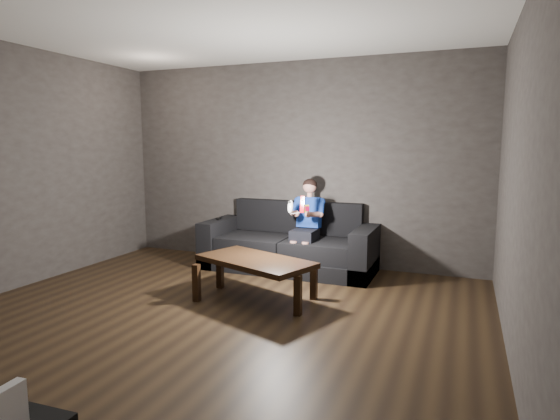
% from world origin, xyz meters
% --- Properties ---
extents(floor, '(5.00, 5.00, 0.00)m').
position_xyz_m(floor, '(0.00, 0.00, 0.00)').
color(floor, black).
rests_on(floor, ground).
extents(back_wall, '(5.00, 0.04, 2.70)m').
position_xyz_m(back_wall, '(0.00, 2.50, 1.35)').
color(back_wall, '#373130').
rests_on(back_wall, ground).
extents(right_wall, '(0.04, 5.00, 2.70)m').
position_xyz_m(right_wall, '(2.50, 0.00, 1.35)').
color(right_wall, '#373130').
rests_on(right_wall, ground).
extents(ceiling, '(5.00, 5.00, 0.02)m').
position_xyz_m(ceiling, '(0.00, 0.00, 2.70)').
color(ceiling, silver).
rests_on(ceiling, back_wall).
extents(sofa, '(2.21, 0.95, 0.85)m').
position_xyz_m(sofa, '(0.06, 2.13, 0.28)').
color(sofa, black).
rests_on(sofa, floor).
extents(child, '(0.43, 0.53, 1.06)m').
position_xyz_m(child, '(0.31, 2.07, 0.71)').
color(child, black).
rests_on(child, sofa).
extents(wii_remote_red, '(0.05, 0.08, 0.20)m').
position_xyz_m(wii_remote_red, '(0.39, 1.66, 0.91)').
color(wii_remote_red, red).
rests_on(wii_remote_red, child).
extents(nunchuk_white, '(0.07, 0.10, 0.17)m').
position_xyz_m(nunchuk_white, '(0.24, 1.66, 0.88)').
color(nunchuk_white, white).
rests_on(nunchuk_white, child).
extents(wii_remote_black, '(0.06, 0.14, 0.03)m').
position_xyz_m(wii_remote_black, '(-0.94, 2.05, 0.62)').
color(wii_remote_black, black).
rests_on(wii_remote_black, sofa).
extents(coffee_table, '(1.35, 0.99, 0.44)m').
position_xyz_m(coffee_table, '(0.17, 0.81, 0.38)').
color(coffee_table, black).
rests_on(coffee_table, floor).
extents(wii_console, '(0.06, 0.15, 0.20)m').
position_xyz_m(wii_console, '(0.52, -2.27, 0.57)').
color(wii_console, white).
rests_on(wii_console, media_console).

